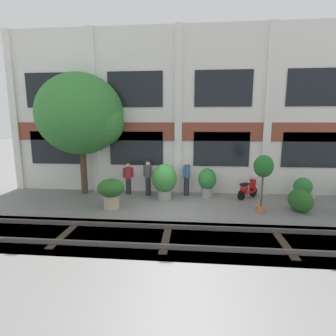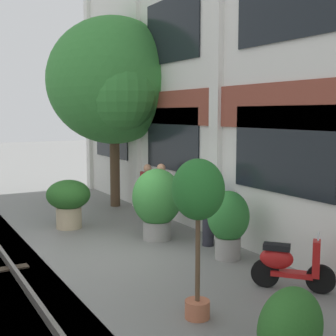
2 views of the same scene
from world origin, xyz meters
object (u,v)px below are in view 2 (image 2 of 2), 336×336
at_px(potted_plant_terracotta_small, 198,198).
at_px(resident_near_plants, 148,190).
at_px(potted_plant_glazed_jar, 68,199).
at_px(resident_by_doorway, 161,194).
at_px(broadleaf_tree, 114,84).
at_px(topiary_hedge, 291,327).
at_px(potted_plant_stone_basin, 157,200).
at_px(resident_watching_tracks, 208,205).
at_px(scooter_second_parked, 289,264).
at_px(potted_plant_fluted_column, 228,221).

bearing_deg(potted_plant_terracotta_small, resident_near_plants, 159.64).
bearing_deg(potted_plant_glazed_jar, resident_by_doorway, 59.30).
bearing_deg(broadleaf_tree, potted_plant_glazed_jar, -46.28).
xyz_separation_m(resident_by_doorway, resident_near_plants, (-1.02, 0.13, -0.07)).
relative_size(broadleaf_tree, potted_plant_terracotta_small, 2.53).
bearing_deg(topiary_hedge, potted_plant_terracotta_small, -170.59).
height_order(broadleaf_tree, potted_plant_glazed_jar, broadleaf_tree).
bearing_deg(potted_plant_stone_basin, topiary_hedge, -12.24).
distance_m(potted_plant_terracotta_small, topiary_hedge, 2.08).
distance_m(resident_watching_tracks, resident_near_plants, 2.90).
bearing_deg(scooter_second_parked, potted_plant_glazed_jar, 155.86).
bearing_deg(potted_plant_terracotta_small, resident_by_doorway, 157.12).
height_order(potted_plant_stone_basin, topiary_hedge, potted_plant_stone_basin).
distance_m(scooter_second_parked, resident_near_plants, 5.77).
height_order(resident_watching_tracks, topiary_hedge, resident_watching_tracks).
height_order(potted_plant_stone_basin, scooter_second_parked, potted_plant_stone_basin).
bearing_deg(topiary_hedge, potted_plant_glazed_jar, -178.16).
relative_size(scooter_second_parked, resident_watching_tracks, 0.64).
relative_size(resident_by_doorway, topiary_hedge, 1.48).
xyz_separation_m(potted_plant_terracotta_small, resident_near_plants, (-5.93, 2.20, -0.93)).
xyz_separation_m(broadleaf_tree, potted_plant_stone_basin, (4.16, -0.70, -2.91)).
distance_m(potted_plant_terracotta_small, resident_watching_tracks, 3.86).
xyz_separation_m(potted_plant_stone_basin, potted_plant_fluted_column, (2.01, 0.57, -0.14)).
height_order(resident_near_plants, topiary_hedge, resident_near_plants).
height_order(potted_plant_stone_basin, potted_plant_terracotta_small, potted_plant_terracotta_small).
xyz_separation_m(broadleaf_tree, resident_near_plants, (2.27, 0.01, -3.00)).
bearing_deg(scooter_second_parked, potted_plant_stone_basin, 144.56).
bearing_deg(potted_plant_terracotta_small, potted_plant_fluted_column, 134.68).
distance_m(potted_plant_glazed_jar, topiary_hedge, 7.74).
bearing_deg(resident_near_plants, potted_plant_stone_basin, 47.73).
bearing_deg(resident_watching_tracks, potted_plant_terracotta_small, -2.37).
distance_m(resident_by_doorway, resident_near_plants, 1.03).
xyz_separation_m(potted_plant_stone_basin, topiary_hedge, (5.64, -1.22, -0.47)).
bearing_deg(resident_near_plants, potted_plant_terracotta_small, 48.02).
relative_size(potted_plant_fluted_column, potted_plant_terracotta_small, 0.60).
bearing_deg(potted_plant_fluted_column, potted_plant_stone_basin, -164.21).
distance_m(broadleaf_tree, potted_plant_stone_basin, 5.12).
bearing_deg(resident_near_plants, resident_by_doorway, 61.18).
relative_size(potted_plant_fluted_column, potted_plant_glazed_jar, 1.12).
height_order(broadleaf_tree, potted_plant_terracotta_small, broadleaf_tree).
height_order(potted_plant_terracotta_small, resident_near_plants, potted_plant_terracotta_small).
xyz_separation_m(potted_plant_stone_basin, potted_plant_terracotta_small, (4.04, -1.49, 0.83)).
height_order(broadleaf_tree, topiary_hedge, broadleaf_tree).
relative_size(broadleaf_tree, potted_plant_fluted_column, 4.21).
relative_size(scooter_second_parked, resident_by_doorway, 0.65).
distance_m(scooter_second_parked, resident_watching_tracks, 2.91).
bearing_deg(broadleaf_tree, resident_near_plants, 0.35).
relative_size(broadleaf_tree, potted_plant_glazed_jar, 4.71).
bearing_deg(resident_watching_tracks, potted_plant_stone_basin, -109.19).
height_order(broadleaf_tree, scooter_second_parked, broadleaf_tree).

